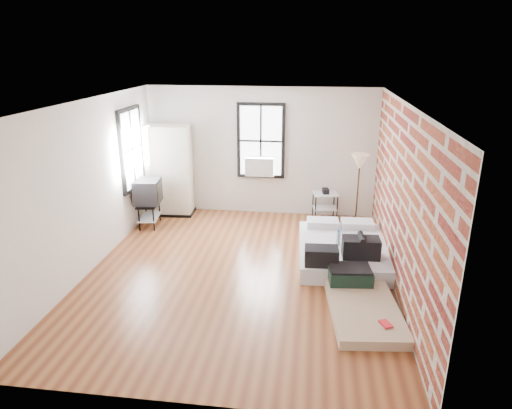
# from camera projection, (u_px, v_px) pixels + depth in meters

# --- Properties ---
(ground) EXTENTS (6.00, 6.00, 0.00)m
(ground) POSITION_uv_depth(u_px,v_px,m) (239.00, 273.00, 7.64)
(ground) COLOR brown
(ground) RESTS_ON ground
(room_shell) EXTENTS (5.02, 6.02, 2.80)m
(room_shell) POSITION_uv_depth(u_px,v_px,m) (256.00, 167.00, 7.38)
(room_shell) COLOR silver
(room_shell) RESTS_ON ground
(mattress_main) EXTENTS (1.64, 2.17, 0.67)m
(mattress_main) POSITION_uv_depth(u_px,v_px,m) (343.00, 249.00, 8.08)
(mattress_main) COLOR white
(mattress_main) RESTS_ON ground
(mattress_bare) EXTENTS (1.11, 1.86, 0.38)m
(mattress_bare) POSITION_uv_depth(u_px,v_px,m) (360.00, 299.00, 6.61)
(mattress_bare) COLOR tan
(mattress_bare) RESTS_ON ground
(wardrobe) EXTENTS (1.04, 0.64, 2.00)m
(wardrobe) POSITION_uv_depth(u_px,v_px,m) (169.00, 171.00, 10.04)
(wardrobe) COLOR black
(wardrobe) RESTS_ON ground
(side_table) EXTENTS (0.60, 0.51, 0.70)m
(side_table) POSITION_uv_depth(u_px,v_px,m) (325.00, 199.00, 9.86)
(side_table) COLOR black
(side_table) RESTS_ON ground
(floor_lamp) EXTENTS (0.34, 0.34, 1.60)m
(floor_lamp) POSITION_uv_depth(u_px,v_px,m) (360.00, 166.00, 8.96)
(floor_lamp) COLOR black
(floor_lamp) RESTS_ON ground
(tv_stand) EXTENTS (0.57, 0.76, 1.01)m
(tv_stand) POSITION_uv_depth(u_px,v_px,m) (148.00, 193.00, 9.42)
(tv_stand) COLOR black
(tv_stand) RESTS_ON ground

